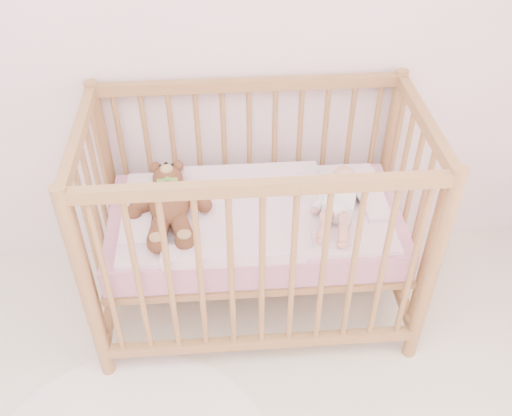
{
  "coord_description": "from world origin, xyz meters",
  "views": [
    {
      "loc": [
        0.32,
        -0.2,
        2.1
      ],
      "look_at": [
        0.45,
        1.55,
        0.62
      ],
      "focal_mm": 40.0,
      "sensor_mm": 36.0,
      "label": 1
    }
  ],
  "objects": [
    {
      "name": "teddy_bear",
      "position": [
        0.1,
        1.58,
        0.65
      ],
      "size": [
        0.4,
        0.54,
        0.14
      ],
      "primitive_type": null,
      "rotation": [
        0.0,
        0.0,
        0.07
      ],
      "color": "brown",
      "rests_on": "blanket"
    },
    {
      "name": "baby",
      "position": [
        0.8,
        1.58,
        0.64
      ],
      "size": [
        0.37,
        0.53,
        0.12
      ],
      "primitive_type": null,
      "rotation": [
        0.0,
        0.0,
        -0.31
      ],
      "color": "white",
      "rests_on": "blanket"
    },
    {
      "name": "mattress",
      "position": [
        0.45,
        1.6,
        0.49
      ],
      "size": [
        1.22,
        0.62,
        0.13
      ],
      "primitive_type": "cube",
      "color": "pink",
      "rests_on": "crib"
    },
    {
      "name": "crib",
      "position": [
        0.45,
        1.6,
        0.5
      ],
      "size": [
        1.36,
        0.76,
        1.0
      ],
      "primitive_type": null,
      "color": "#B1854B",
      "rests_on": "floor"
    },
    {
      "name": "blanket",
      "position": [
        0.45,
        1.6,
        0.56
      ],
      "size": [
        1.1,
        0.58,
        0.06
      ],
      "primitive_type": null,
      "color": "#F5A9C9",
      "rests_on": "mattress"
    }
  ]
}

